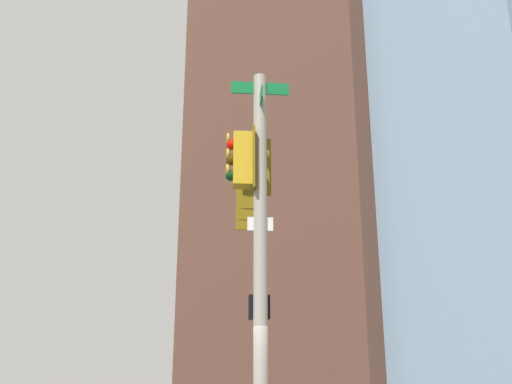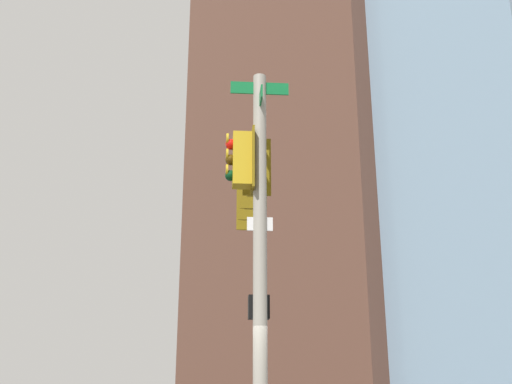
{
  "view_description": "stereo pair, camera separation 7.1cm",
  "coord_description": "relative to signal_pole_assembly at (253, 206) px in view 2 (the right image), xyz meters",
  "views": [
    {
      "loc": [
        -6.46,
        -8.5,
        1.59
      ],
      "look_at": [
        -0.02,
        0.34,
        5.12
      ],
      "focal_mm": 41.82,
      "sensor_mm": 36.0,
      "label": 1
    },
    {
      "loc": [
        -6.4,
        -8.54,
        1.59
      ],
      "look_at": [
        -0.02,
        0.34,
        5.12
      ],
      "focal_mm": 41.82,
      "sensor_mm": 36.0,
      "label": 2
    }
  ],
  "objects": [
    {
      "name": "signal_pole_assembly",
      "position": [
        0.0,
        0.0,
        0.0
      ],
      "size": [
        2.75,
        3.93,
        7.13
      ],
      "rotation": [
        0.0,
        0.0,
        1.02
      ],
      "color": "#9E998C",
      "rests_on": "ground_plane"
    },
    {
      "name": "building_brick_nearside",
      "position": [
        28.67,
        24.8,
        23.4
      ],
      "size": [
        21.97,
        21.73,
        56.65
      ],
      "primitive_type": "cube",
      "color": "brown",
      "rests_on": "ground_plane"
    },
    {
      "name": "building_brick_midblock",
      "position": [
        40.35,
        30.74,
        9.83
      ],
      "size": [
        20.81,
        17.56,
        29.5
      ],
      "primitive_type": "cube",
      "color": "#4C3328",
      "rests_on": "ground_plane"
    }
  ]
}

